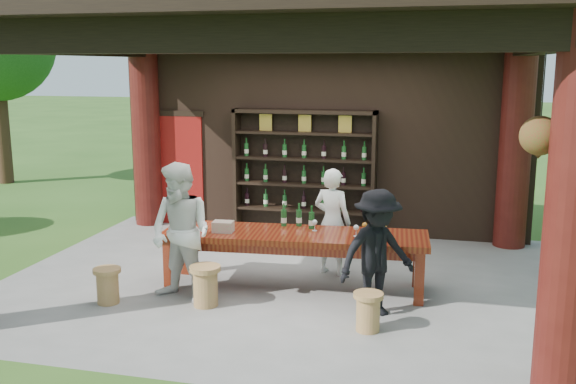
% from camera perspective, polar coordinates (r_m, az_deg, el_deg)
% --- Properties ---
extents(ground, '(90.00, 90.00, 0.00)m').
position_cam_1_polar(ground, '(8.76, -0.63, -7.90)').
color(ground, '#2D5119').
rests_on(ground, ground).
extents(pavilion, '(7.50, 6.00, 3.60)m').
position_cam_1_polar(pavilion, '(8.72, -0.04, 6.37)').
color(pavilion, slate).
rests_on(pavilion, ground).
extents(wine_shelf, '(2.43, 0.37, 2.14)m').
position_cam_1_polar(wine_shelf, '(10.86, 1.43, 1.72)').
color(wine_shelf, black).
rests_on(wine_shelf, ground).
extents(tasting_table, '(3.46, 1.13, 0.75)m').
position_cam_1_polar(tasting_table, '(8.30, 0.57, -4.40)').
color(tasting_table, '#5F180D').
rests_on(tasting_table, ground).
extents(stool_near_left, '(0.38, 0.38, 0.50)m').
position_cam_1_polar(stool_near_left, '(7.88, -7.35, -8.17)').
color(stool_near_left, olive).
rests_on(stool_near_left, ground).
extents(stool_near_right, '(0.33, 0.33, 0.43)m').
position_cam_1_polar(stool_near_right, '(7.18, 7.13, -10.43)').
color(stool_near_right, olive).
rests_on(stool_near_right, ground).
extents(stool_far_left, '(0.34, 0.34, 0.44)m').
position_cam_1_polar(stool_far_left, '(8.21, -15.74, -7.93)').
color(stool_far_left, olive).
rests_on(stool_far_left, ground).
extents(host, '(0.62, 0.50, 1.49)m').
position_cam_1_polar(host, '(8.87, 3.96, -2.64)').
color(host, white).
rests_on(host, ground).
extents(guest_woman, '(0.99, 0.87, 1.72)m').
position_cam_1_polar(guest_woman, '(7.92, -9.48, -3.63)').
color(guest_woman, silver).
rests_on(guest_woman, ground).
extents(guest_man, '(1.10, 1.03, 1.49)m').
position_cam_1_polar(guest_man, '(7.46, 7.90, -5.42)').
color(guest_man, black).
rests_on(guest_man, ground).
extents(table_bottles, '(0.47, 0.18, 0.31)m').
position_cam_1_polar(table_bottles, '(8.53, 0.90, -2.09)').
color(table_bottles, '#194C1E').
rests_on(table_bottles, tasting_table).
extents(table_glasses, '(0.98, 0.22, 0.15)m').
position_cam_1_polar(table_glasses, '(8.21, 5.95, -3.26)').
color(table_glasses, silver).
rests_on(table_glasses, tasting_table).
extents(napkin_basket, '(0.27, 0.20, 0.14)m').
position_cam_1_polar(napkin_basket, '(8.33, -5.79, -3.08)').
color(napkin_basket, '#BF6672').
rests_on(napkin_basket, tasting_table).
extents(shrubs, '(14.50, 8.98, 1.36)m').
position_cam_1_polar(shrubs, '(9.10, 8.74, -3.63)').
color(shrubs, '#194C14').
rests_on(shrubs, ground).
extents(trees, '(20.26, 11.08, 4.80)m').
position_cam_1_polar(trees, '(9.94, 20.62, 13.40)').
color(trees, '#3F2819').
rests_on(trees, ground).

